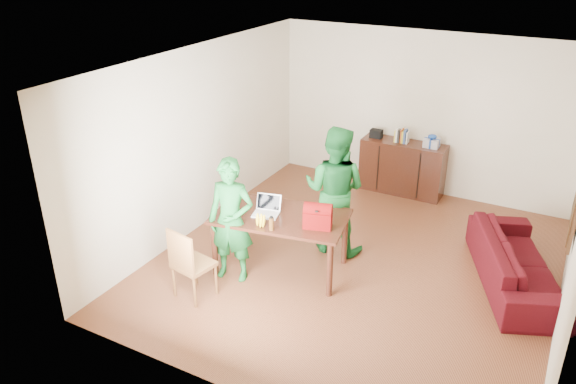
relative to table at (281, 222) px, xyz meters
The scene contains 10 objects.
room 1.27m from the table, 40.28° to the left, with size 5.20×5.70×2.90m.
table is the anchor object (origin of this frame).
chair 1.29m from the table, 121.18° to the right, with size 0.50×0.48×0.95m.
person_near 0.65m from the table, 134.64° to the right, with size 0.59×0.39×1.63m, color #156126.
person_far 0.93m from the table, 64.84° to the left, with size 0.88×0.68×1.80m, color #156126.
laptop 0.24m from the table, 153.45° to the right, with size 0.37×0.29×0.23m.
bananas 0.40m from the table, 101.09° to the right, with size 0.17×0.11×0.06m, color gold, non-canonical shape.
bottle 0.44m from the table, 77.06° to the right, with size 0.06×0.06×0.18m, color #563113.
red_bag 0.60m from the table, ahead, with size 0.34×0.20×0.25m, color maroon.
sofa 3.02m from the table, 21.51° to the left, with size 2.10×0.82×0.61m, color #370709.
Camera 1 is at (2.27, -6.14, 4.09)m, focal length 35.00 mm.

